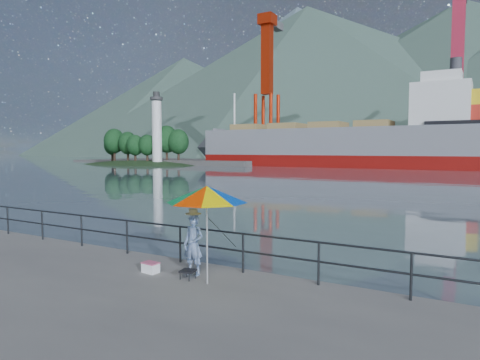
{
  "coord_description": "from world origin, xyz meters",
  "views": [
    {
      "loc": [
        10.24,
        -7.59,
        3.14
      ],
      "look_at": [
        2.44,
        6.0,
        2.0
      ],
      "focal_mm": 32.0,
      "sensor_mm": 36.0,
      "label": 1
    }
  ],
  "objects_px": {
    "fisherman": "(193,245)",
    "bulk_carrier": "(349,144)",
    "cooler_bag": "(151,268)",
    "beach_umbrella": "(207,194)"
  },
  "relations": [
    {
      "from": "fisherman",
      "to": "bulk_carrier",
      "type": "distance_m",
      "value": 72.55
    },
    {
      "from": "bulk_carrier",
      "to": "cooler_bag",
      "type": "bearing_deg",
      "value": -78.25
    },
    {
      "from": "fisherman",
      "to": "beach_umbrella",
      "type": "xyz_separation_m",
      "value": [
        0.72,
        -0.45,
        1.34
      ]
    },
    {
      "from": "bulk_carrier",
      "to": "beach_umbrella",
      "type": "bearing_deg",
      "value": -76.9
    },
    {
      "from": "cooler_bag",
      "to": "bulk_carrier",
      "type": "height_order",
      "value": "bulk_carrier"
    },
    {
      "from": "beach_umbrella",
      "to": "fisherman",
      "type": "bearing_deg",
      "value": 147.95
    },
    {
      "from": "fisherman",
      "to": "beach_umbrella",
      "type": "distance_m",
      "value": 1.59
    },
    {
      "from": "fisherman",
      "to": "bulk_carrier",
      "type": "relative_size",
      "value": 0.03
    },
    {
      "from": "beach_umbrella",
      "to": "bulk_carrier",
      "type": "xyz_separation_m",
      "value": [
        -16.57,
        71.17,
        1.98
      ]
    },
    {
      "from": "bulk_carrier",
      "to": "fisherman",
      "type": "bearing_deg",
      "value": -77.37
    }
  ]
}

